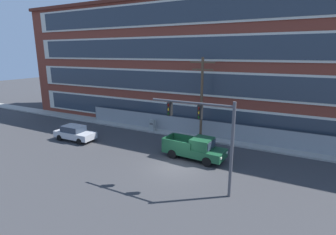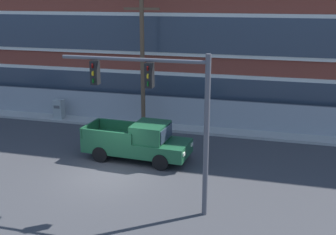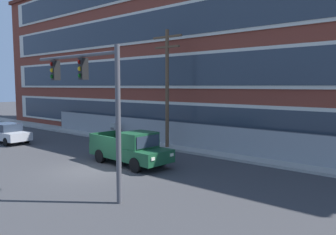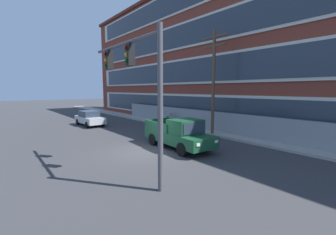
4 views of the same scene
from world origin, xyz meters
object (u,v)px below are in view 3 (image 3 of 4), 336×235
object	(u,v)px
pickup_truck_dark_green	(131,149)
utility_pole_near_corner	(167,84)
sedan_silver	(8,133)
traffic_signal_mast	(91,91)
electrical_cabinet	(115,132)

from	to	relation	value
pickup_truck_dark_green	utility_pole_near_corner	distance (m)	6.37
sedan_silver	utility_pole_near_corner	size ratio (longest dim) A/B	0.52
pickup_truck_dark_green	sedan_silver	distance (m)	13.01
traffic_signal_mast	sedan_silver	xyz separation A→B (m)	(-15.56, 3.32, -3.55)
pickup_truck_dark_green	utility_pole_near_corner	size ratio (longest dim) A/B	0.65
sedan_silver	electrical_cabinet	size ratio (longest dim) A/B	3.15
pickup_truck_dark_green	sedan_silver	bearing A→B (deg)	-174.25
sedan_silver	pickup_truck_dark_green	bearing A→B (deg)	5.75
traffic_signal_mast	electrical_cabinet	xyz separation A→B (m)	(-10.02, 9.77, -3.64)
traffic_signal_mast	utility_pole_near_corner	xyz separation A→B (m)	(-4.04, 9.55, 0.36)
traffic_signal_mast	utility_pole_near_corner	size ratio (longest dim) A/B	0.72
sedan_silver	utility_pole_near_corner	distance (m)	13.66
sedan_silver	electrical_cabinet	distance (m)	8.50
pickup_truck_dark_green	traffic_signal_mast	bearing A→B (deg)	-60.55
electrical_cabinet	pickup_truck_dark_green	bearing A→B (deg)	-34.79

